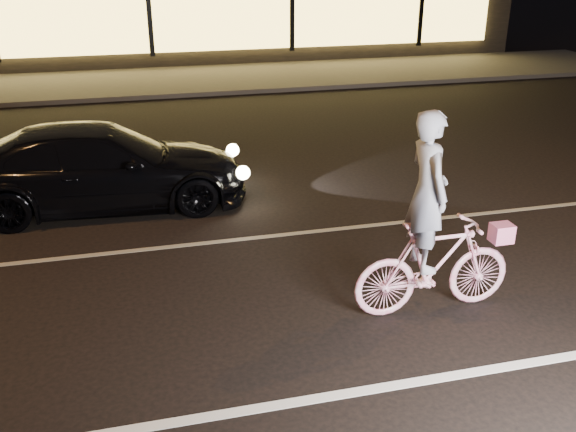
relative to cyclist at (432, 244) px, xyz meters
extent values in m
plane|color=black|center=(-2.15, 0.33, -0.82)|extent=(90.00, 90.00, 0.00)
cube|color=silver|center=(-2.15, -1.17, -0.81)|extent=(60.00, 0.12, 0.01)
cube|color=gray|center=(-2.15, 2.33, -0.81)|extent=(60.00, 0.10, 0.01)
cube|color=#383533|center=(-2.15, 13.33, -0.76)|extent=(30.00, 4.00, 0.12)
cube|color=#FFD059|center=(-2.15, 15.23, 0.78)|extent=(23.00, 0.15, 2.00)
cube|color=black|center=(-2.15, 15.15, 0.78)|extent=(0.15, 0.08, 2.20)
cube|color=black|center=(2.35, 15.15, 0.78)|extent=(0.15, 0.08, 2.20)
cube|color=black|center=(6.85, 15.15, 0.78)|extent=(0.15, 0.08, 2.20)
imported|color=#E24478|center=(0.04, 0.00, -0.27)|extent=(1.83, 0.52, 1.10)
imported|color=white|center=(-0.11, 0.00, 0.62)|extent=(0.41, 0.63, 1.73)
cube|color=#D55286|center=(0.83, 0.00, 0.04)|extent=(0.23, 0.19, 0.21)
imported|color=black|center=(-3.53, 4.09, -0.18)|extent=(4.46, 1.94, 1.28)
sphere|color=#FFF2BF|center=(-1.40, 4.61, -0.23)|extent=(0.21, 0.21, 0.21)
sphere|color=#FFF2BF|center=(-1.44, 3.43, -0.23)|extent=(0.21, 0.21, 0.21)
camera|label=1|loc=(-3.03, -5.65, 3.01)|focal=40.00mm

